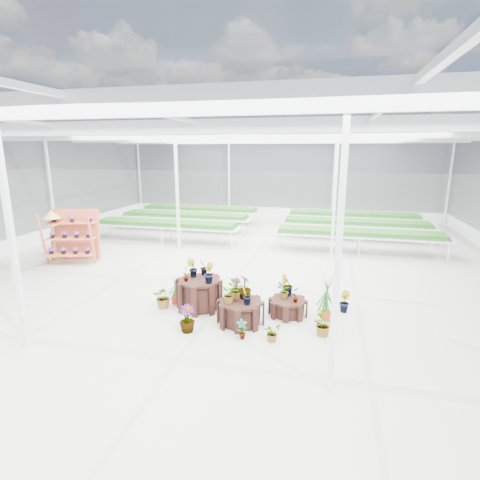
% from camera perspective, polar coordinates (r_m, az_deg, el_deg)
% --- Properties ---
extents(ground_plane, '(24.00, 24.00, 0.00)m').
position_cam_1_polar(ground_plane, '(10.81, -2.58, -7.48)').
color(ground_plane, gray).
rests_on(ground_plane, ground).
extents(greenhouse_shell, '(18.00, 24.00, 4.50)m').
position_cam_1_polar(greenhouse_shell, '(10.22, -2.71, 4.38)').
color(greenhouse_shell, white).
rests_on(greenhouse_shell, ground).
extents(steel_frame, '(18.00, 24.00, 4.50)m').
position_cam_1_polar(steel_frame, '(10.22, -2.71, 4.38)').
color(steel_frame, silver).
rests_on(steel_frame, ground).
extents(nursery_benches, '(16.00, 7.00, 0.84)m').
position_cam_1_polar(nursery_benches, '(17.47, 3.95, 2.10)').
color(nursery_benches, silver).
rests_on(nursery_benches, ground).
extents(plinth_tall, '(1.23, 1.23, 0.76)m').
position_cam_1_polar(plinth_tall, '(9.49, -6.18, -8.16)').
color(plinth_tall, black).
rests_on(plinth_tall, ground).
extents(plinth_mid, '(1.16, 1.16, 0.55)m').
position_cam_1_polar(plinth_mid, '(8.68, 0.10, -10.95)').
color(plinth_mid, black).
rests_on(plinth_mid, ground).
extents(plinth_low, '(0.91, 0.91, 0.40)m').
position_cam_1_polar(plinth_low, '(9.19, 7.30, -10.13)').
color(plinth_low, black).
rests_on(plinth_low, ground).
extents(shelf_rack, '(1.93, 1.36, 1.85)m').
position_cam_1_polar(shelf_rack, '(14.35, -24.31, 0.45)').
color(shelf_rack, '#B95337').
rests_on(shelf_rack, ground).
extents(bird_table, '(0.49, 0.49, 1.85)m').
position_cam_1_polar(bird_table, '(14.66, -26.53, 0.49)').
color(bird_table, tan).
rests_on(bird_table, ground).
extents(nursery_plants, '(4.87, 2.70, 1.34)m').
position_cam_1_polar(nursery_plants, '(9.08, 0.06, -8.29)').
color(nursery_plants, '#23561B').
rests_on(nursery_plants, ground).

